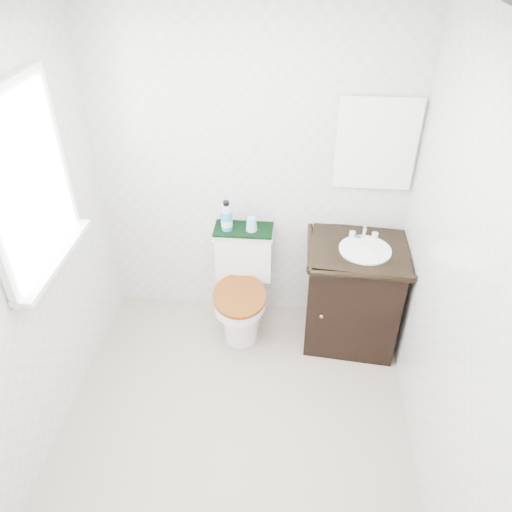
% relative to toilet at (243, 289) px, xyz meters
% --- Properties ---
extents(floor, '(2.40, 2.40, 0.00)m').
position_rel_toilet_xyz_m(floor, '(0.05, -0.97, -0.35)').
color(floor, '#A19482').
rests_on(floor, ground).
extents(ceiling, '(2.40, 2.40, 0.00)m').
position_rel_toilet_xyz_m(ceiling, '(0.05, -0.97, 2.05)').
color(ceiling, white).
rests_on(ceiling, wall_back).
extents(wall_back, '(2.40, 0.00, 2.40)m').
position_rel_toilet_xyz_m(wall_back, '(0.05, 0.23, 0.85)').
color(wall_back, silver).
rests_on(wall_back, ground).
extents(wall_left, '(0.00, 2.40, 2.40)m').
position_rel_toilet_xyz_m(wall_left, '(-1.05, -0.97, 0.85)').
color(wall_left, silver).
rests_on(wall_left, ground).
extents(wall_right, '(0.00, 2.40, 2.40)m').
position_rel_toilet_xyz_m(wall_right, '(1.15, -0.97, 0.85)').
color(wall_right, silver).
rests_on(wall_right, ground).
extents(window, '(0.02, 0.70, 0.90)m').
position_rel_toilet_xyz_m(window, '(-1.02, -0.72, 1.20)').
color(window, white).
rests_on(window, wall_left).
extents(mirror, '(0.50, 0.02, 0.60)m').
position_rel_toilet_xyz_m(mirror, '(0.87, 0.21, 1.10)').
color(mirror, silver).
rests_on(mirror, wall_back).
extents(toilet, '(0.43, 0.64, 0.80)m').
position_rel_toilet_xyz_m(toilet, '(0.00, 0.00, 0.00)').
color(toilet, white).
rests_on(toilet, floor).
extents(vanity, '(0.72, 0.63, 0.92)m').
position_rel_toilet_xyz_m(vanity, '(0.82, -0.06, 0.08)').
color(vanity, black).
rests_on(vanity, floor).
extents(trash_bin, '(0.22, 0.19, 0.28)m').
position_rel_toilet_xyz_m(trash_bin, '(0.03, 0.02, -0.21)').
color(trash_bin, white).
rests_on(trash_bin, floor).
extents(towel, '(0.42, 0.22, 0.02)m').
position_rel_toilet_xyz_m(towel, '(0.00, 0.12, 0.46)').
color(towel, black).
rests_on(towel, toilet).
extents(mouthwash_bottle, '(0.08, 0.08, 0.23)m').
position_rel_toilet_xyz_m(mouthwash_bottle, '(-0.12, 0.10, 0.57)').
color(mouthwash_bottle, '#1A8ADE').
rests_on(mouthwash_bottle, towel).
extents(cup, '(0.08, 0.08, 0.10)m').
position_rel_toilet_xyz_m(cup, '(0.06, 0.10, 0.51)').
color(cup, '#95D8F3').
rests_on(cup, towel).
extents(soap_bar, '(0.07, 0.05, 0.02)m').
position_rel_toilet_xyz_m(soap_bar, '(0.80, 0.06, 0.48)').
color(soap_bar, '#187666').
rests_on(soap_bar, vanity).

